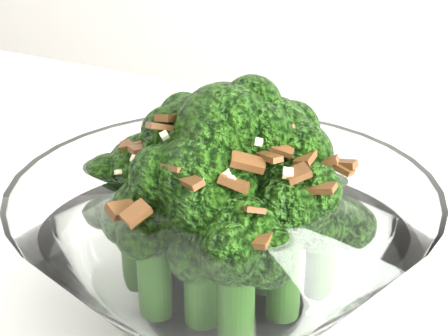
% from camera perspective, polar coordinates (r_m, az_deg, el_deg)
% --- Properties ---
extents(table, '(1.22, 0.83, 0.75)m').
position_cam_1_polar(table, '(0.57, -13.39, -12.32)').
color(table, white).
rests_on(table, ground).
extents(broccoli_dish, '(0.25, 0.25, 0.15)m').
position_cam_1_polar(broccoli_dish, '(0.42, -0.19, -5.36)').
color(broccoli_dish, white).
rests_on(broccoli_dish, table).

